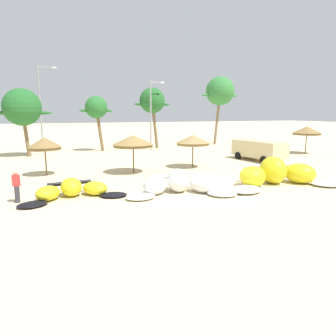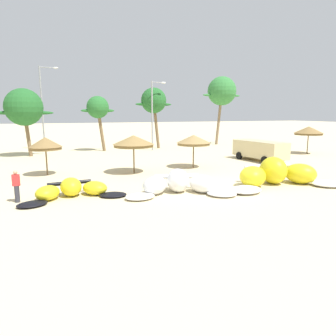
{
  "view_description": "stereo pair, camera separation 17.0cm",
  "coord_description": "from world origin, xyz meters",
  "px_view_note": "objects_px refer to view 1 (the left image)",
  "views": [
    {
      "loc": [
        -9.91,
        -15.48,
        4.38
      ],
      "look_at": [
        -2.73,
        2.0,
        1.0
      ],
      "focal_mm": 32.83,
      "sensor_mm": 36.0,
      "label": 1
    },
    {
      "loc": [
        -9.75,
        -15.55,
        4.38
      ],
      "look_at": [
        -2.73,
        2.0,
        1.0
      ],
      "focal_mm": 32.83,
      "sensor_mm": 36.0,
      "label": 2
    }
  ],
  "objects_px": {
    "person_near_kites": "(17,187)",
    "palm_center_left": "(152,101)",
    "kite_left_of_center": "(277,174)",
    "beach_umbrella_middle": "(133,141)",
    "beach_umbrella_near_palms": "(193,140)",
    "kite_left": "(179,184)",
    "lamppost_west_center": "(42,104)",
    "palm_left": "(22,108)",
    "palm_left_of_gap": "(96,108)",
    "beach_umbrella_outermost": "(307,131)",
    "parked_van": "(258,149)",
    "kite_far_left": "(72,190)",
    "palm_center_right": "(220,92)",
    "lamppost_east_center": "(152,112)",
    "beach_umbrella_near_van": "(45,144)"
  },
  "relations": [
    {
      "from": "palm_center_left",
      "to": "person_near_kites",
      "type": "bearing_deg",
      "value": -125.32
    },
    {
      "from": "beach_umbrella_middle",
      "to": "person_near_kites",
      "type": "height_order",
      "value": "beach_umbrella_middle"
    },
    {
      "from": "palm_left_of_gap",
      "to": "palm_center_left",
      "type": "distance_m",
      "value": 6.97
    },
    {
      "from": "person_near_kites",
      "to": "palm_center_left",
      "type": "height_order",
      "value": "palm_center_left"
    },
    {
      "from": "kite_far_left",
      "to": "palm_left_of_gap",
      "type": "bearing_deg",
      "value": 76.62
    },
    {
      "from": "kite_left_of_center",
      "to": "person_near_kites",
      "type": "relative_size",
      "value": 4.84
    },
    {
      "from": "beach_umbrella_middle",
      "to": "lamppost_east_center",
      "type": "bearing_deg",
      "value": 64.9
    },
    {
      "from": "palm_center_right",
      "to": "beach_umbrella_outermost",
      "type": "bearing_deg",
      "value": -75.12
    },
    {
      "from": "beach_umbrella_middle",
      "to": "beach_umbrella_near_palms",
      "type": "distance_m",
      "value": 5.13
    },
    {
      "from": "beach_umbrella_near_van",
      "to": "beach_umbrella_near_palms",
      "type": "distance_m",
      "value": 11.17
    },
    {
      "from": "kite_left_of_center",
      "to": "beach_umbrella_outermost",
      "type": "relative_size",
      "value": 2.59
    },
    {
      "from": "kite_far_left",
      "to": "beach_umbrella_near_van",
      "type": "distance_m",
      "value": 7.11
    },
    {
      "from": "beach_umbrella_near_palms",
      "to": "palm_left",
      "type": "height_order",
      "value": "palm_left"
    },
    {
      "from": "palm_left_of_gap",
      "to": "lamppost_west_center",
      "type": "distance_m",
      "value": 6.56
    },
    {
      "from": "beach_umbrella_middle",
      "to": "lamppost_west_center",
      "type": "distance_m",
      "value": 18.8
    },
    {
      "from": "palm_left_of_gap",
      "to": "kite_left_of_center",
      "type": "bearing_deg",
      "value": -71.32
    },
    {
      "from": "person_near_kites",
      "to": "palm_center_left",
      "type": "relative_size",
      "value": 0.22
    },
    {
      "from": "lamppost_west_center",
      "to": "palm_left_of_gap",
      "type": "bearing_deg",
      "value": -28.21
    },
    {
      "from": "palm_left",
      "to": "beach_umbrella_middle",
      "type": "bearing_deg",
      "value": -58.43
    },
    {
      "from": "kite_left_of_center",
      "to": "lamppost_west_center",
      "type": "relative_size",
      "value": 0.81
    },
    {
      "from": "lamppost_east_center",
      "to": "lamppost_west_center",
      "type": "bearing_deg",
      "value": 158.37
    },
    {
      "from": "beach_umbrella_near_palms",
      "to": "palm_left_of_gap",
      "type": "relative_size",
      "value": 0.43
    },
    {
      "from": "beach_umbrella_near_palms",
      "to": "lamppost_west_center",
      "type": "distance_m",
      "value": 20.64
    },
    {
      "from": "beach_umbrella_outermost",
      "to": "lamppost_west_center",
      "type": "distance_m",
      "value": 30.16
    },
    {
      "from": "kite_far_left",
      "to": "lamppost_east_center",
      "type": "relative_size",
      "value": 0.71
    },
    {
      "from": "beach_umbrella_middle",
      "to": "palm_center_left",
      "type": "bearing_deg",
      "value": 65.49
    },
    {
      "from": "kite_left_of_center",
      "to": "palm_left",
      "type": "distance_m",
      "value": 25.14
    },
    {
      "from": "kite_far_left",
      "to": "kite_left_of_center",
      "type": "xyz_separation_m",
      "value": [
        11.99,
        -1.8,
        0.27
      ]
    },
    {
      "from": "palm_center_left",
      "to": "beach_umbrella_near_van",
      "type": "bearing_deg",
      "value": -133.76
    },
    {
      "from": "palm_left_of_gap",
      "to": "beach_umbrella_outermost",
      "type": "bearing_deg",
      "value": -27.45
    },
    {
      "from": "kite_left_of_center",
      "to": "beach_umbrella_middle",
      "type": "distance_m",
      "value": 10.19
    },
    {
      "from": "kite_left",
      "to": "lamppost_west_center",
      "type": "bearing_deg",
      "value": 105.32
    },
    {
      "from": "palm_center_left",
      "to": "lamppost_east_center",
      "type": "relative_size",
      "value": 0.93
    },
    {
      "from": "palm_left",
      "to": "palm_center_right",
      "type": "relative_size",
      "value": 0.73
    },
    {
      "from": "beach_umbrella_near_palms",
      "to": "palm_left",
      "type": "relative_size",
      "value": 0.4
    },
    {
      "from": "kite_far_left",
      "to": "palm_center_right",
      "type": "height_order",
      "value": "palm_center_right"
    },
    {
      "from": "beach_umbrella_outermost",
      "to": "lamppost_west_center",
      "type": "bearing_deg",
      "value": 152.39
    },
    {
      "from": "kite_far_left",
      "to": "beach_umbrella_near_palms",
      "type": "xyz_separation_m",
      "value": [
        9.98,
        5.7,
        1.87
      ]
    },
    {
      "from": "lamppost_west_center",
      "to": "beach_umbrella_near_van",
      "type": "bearing_deg",
      "value": -90.32
    },
    {
      "from": "parked_van",
      "to": "palm_center_left",
      "type": "xyz_separation_m",
      "value": [
        -5.75,
        13.24,
        4.75
      ]
    },
    {
      "from": "beach_umbrella_middle",
      "to": "palm_center_left",
      "type": "relative_size",
      "value": 0.4
    },
    {
      "from": "kite_left",
      "to": "beach_umbrella_near_van",
      "type": "relative_size",
      "value": 2.24
    },
    {
      "from": "person_near_kites",
      "to": "lamppost_west_center",
      "type": "xyz_separation_m",
      "value": [
        1.55,
        22.85,
        4.63
      ]
    },
    {
      "from": "kite_far_left",
      "to": "person_near_kites",
      "type": "xyz_separation_m",
      "value": [
        -2.61,
        0.01,
        0.44
      ]
    },
    {
      "from": "beach_umbrella_near_van",
      "to": "palm_left",
      "type": "distance_m",
      "value": 11.67
    },
    {
      "from": "kite_left_of_center",
      "to": "parked_van",
      "type": "bearing_deg",
      "value": 58.16
    },
    {
      "from": "kite_far_left",
      "to": "lamppost_west_center",
      "type": "xyz_separation_m",
      "value": [
        -1.06,
        22.85,
        5.07
      ]
    },
    {
      "from": "kite_left",
      "to": "beach_umbrella_outermost",
      "type": "xyz_separation_m",
      "value": [
        19.96,
        10.29,
        2.01
      ]
    },
    {
      "from": "kite_left_of_center",
      "to": "lamppost_east_center",
      "type": "height_order",
      "value": "lamppost_east_center"
    },
    {
      "from": "beach_umbrella_near_palms",
      "to": "person_near_kites",
      "type": "height_order",
      "value": "beach_umbrella_near_palms"
    }
  ]
}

